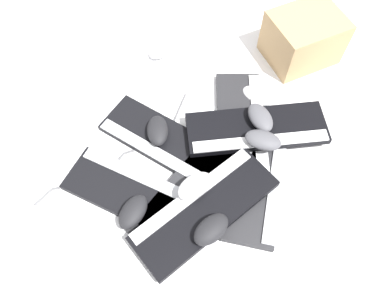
# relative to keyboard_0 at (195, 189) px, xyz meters

# --- Properties ---
(ground_plane) EXTENTS (3.20, 3.20, 0.00)m
(ground_plane) POSITION_rel_keyboard_0_xyz_m (-0.05, -0.08, -0.01)
(ground_plane) COLOR white
(keyboard_0) EXTENTS (0.44, 0.38, 0.03)m
(keyboard_0) POSITION_rel_keyboard_0_xyz_m (0.00, 0.00, 0.00)
(keyboard_0) COLOR #232326
(keyboard_0) RESTS_ON ground
(keyboard_1) EXTENTS (0.46, 0.24, 0.03)m
(keyboard_1) POSITION_rel_keyboard_0_xyz_m (-0.05, 0.19, 0.00)
(keyboard_1) COLOR #232326
(keyboard_1) RESTS_ON ground
(keyboard_2) EXTENTS (0.44, 0.15, 0.03)m
(keyboard_2) POSITION_rel_keyboard_0_xyz_m (-0.22, 0.16, 0.00)
(keyboard_2) COLOR #232326
(keyboard_2) RESTS_ON ground
(keyboard_3) EXTENTS (0.36, 0.45, 0.03)m
(keyboard_3) POSITION_rel_keyboard_0_xyz_m (-0.16, -0.09, 0.00)
(keyboard_3) COLOR black
(keyboard_3) RESTS_ON ground
(keyboard_4) EXTENTS (0.33, 0.46, 0.03)m
(keyboard_4) POSITION_rel_keyboard_0_xyz_m (0.02, -0.17, 0.00)
(keyboard_4) COLOR black
(keyboard_4) RESTS_ON ground
(keyboard_5) EXTENTS (0.40, 0.43, 0.03)m
(keyboard_5) POSITION_rel_keyboard_0_xyz_m (0.07, 0.03, 0.03)
(keyboard_5) COLOR black
(keyboard_5) RESTS_ON keyboard_0
(keyboard_6) EXTENTS (0.20, 0.45, 0.03)m
(keyboard_6) POSITION_rel_keyboard_0_xyz_m (-0.19, 0.20, 0.03)
(keyboard_6) COLOR black
(keyboard_6) RESTS_ON keyboard_2
(mouse_0) EXTENTS (0.13, 0.10, 0.04)m
(mouse_0) POSITION_rel_keyboard_0_xyz_m (-0.21, 0.20, 0.07)
(mouse_0) COLOR #4C4C51
(mouse_0) RESTS_ON keyboard_6
(mouse_1) EXTENTS (0.10, 0.13, 0.04)m
(mouse_1) POSITION_rel_keyboard_0_xyz_m (-0.13, 0.20, 0.07)
(mouse_1) COLOR #4C4C51
(mouse_1) RESTS_ON keyboard_6
(mouse_2) EXTENTS (0.12, 0.13, 0.04)m
(mouse_2) POSITION_rel_keyboard_0_xyz_m (0.02, 0.00, 0.07)
(mouse_2) COLOR silver
(mouse_2) RESTS_ON keyboard_5
(mouse_3) EXTENTS (0.13, 0.11, 0.04)m
(mouse_3) POSITION_rel_keyboard_0_xyz_m (0.08, -0.17, 0.04)
(mouse_3) COLOR black
(mouse_3) RESTS_ON keyboard_4
(mouse_4) EXTENTS (0.12, 0.13, 0.04)m
(mouse_4) POSITION_rel_keyboard_0_xyz_m (-0.34, 0.21, 0.01)
(mouse_4) COLOR silver
(mouse_4) RESTS_ON ground
(mouse_5) EXTENTS (0.12, 0.08, 0.04)m
(mouse_5) POSITION_rel_keyboard_0_xyz_m (-0.18, -0.12, 0.04)
(mouse_5) COLOR black
(mouse_5) RESTS_ON keyboard_3
(mouse_6) EXTENTS (0.13, 0.12, 0.04)m
(mouse_6) POSITION_rel_keyboard_0_xyz_m (-0.56, -0.12, 0.01)
(mouse_6) COLOR silver
(mouse_6) RESTS_ON ground
(mouse_7) EXTENTS (0.12, 0.13, 0.04)m
(mouse_7) POSITION_rel_keyboard_0_xyz_m (0.14, 0.04, 0.07)
(mouse_7) COLOR black
(mouse_7) RESTS_ON keyboard_5
(cable_0) EXTENTS (0.41, 0.45, 0.01)m
(cable_0) POSITION_rel_keyboard_0_xyz_m (-0.13, -0.23, -0.01)
(cable_0) COLOR #59595B
(cable_0) RESTS_ON ground
(cardboard_box) EXTENTS (0.28, 0.30, 0.17)m
(cardboard_box) POSITION_rel_keyboard_0_xyz_m (-0.55, 0.38, 0.07)
(cardboard_box) COLOR tan
(cardboard_box) RESTS_ON ground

